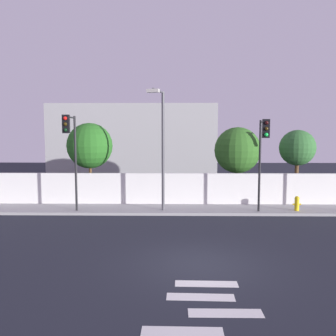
{
  "coord_description": "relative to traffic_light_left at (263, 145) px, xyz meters",
  "views": [
    {
      "loc": [
        -0.88,
        -11.69,
        4.35
      ],
      "look_at": [
        -1.17,
        6.5,
        2.55
      ],
      "focal_mm": 39.14,
      "sensor_mm": 36.0,
      "label": 1
    }
  ],
  "objects": [
    {
      "name": "fire_hydrant",
      "position": [
        2.13,
        0.99,
        -3.1
      ],
      "size": [
        0.44,
        0.26,
        0.78
      ],
      "color": "gold",
      "rests_on": "sidewalk"
    },
    {
      "name": "ground_plane",
      "position": [
        -3.59,
        -6.71,
        -3.67
      ],
      "size": [
        80.0,
        80.0,
        0.0
      ],
      "primitive_type": "plane",
      "color": "#20222C"
    },
    {
      "name": "sidewalk",
      "position": [
        -3.59,
        1.49,
        -3.6
      ],
      "size": [
        36.0,
        2.4,
        0.15
      ],
      "primitive_type": "cube",
      "color": "#969696",
      "rests_on": "ground"
    },
    {
      "name": "street_lamp_curbside",
      "position": [
        -5.1,
        0.76,
        0.25
      ],
      "size": [
        0.83,
        2.04,
        6.3
      ],
      "color": "#4C4C51",
      "rests_on": "sidewalk"
    },
    {
      "name": "perimeter_wall",
      "position": [
        -3.59,
        2.78,
        -2.62
      ],
      "size": [
        36.0,
        0.18,
        1.8
      ],
      "primitive_type": "cube",
      "color": "silver",
      "rests_on": "sidewalk"
    },
    {
      "name": "crosswalk_marking",
      "position": [
        -3.83,
        -10.39,
        -3.67
      ],
      "size": [
        2.86,
        4.72,
        0.01
      ],
      "color": "silver",
      "rests_on": "ground"
    },
    {
      "name": "roadside_tree_leftmost",
      "position": [
        -9.62,
        3.95,
        -0.18
      ],
      "size": [
        2.79,
        2.79,
        4.9
      ],
      "color": "brown",
      "rests_on": "ground"
    },
    {
      "name": "roadside_tree_midleft",
      "position": [
        -0.59,
        3.95,
        -0.44
      ],
      "size": [
        2.81,
        2.81,
        4.65
      ],
      "color": "brown",
      "rests_on": "ground"
    },
    {
      "name": "low_building_distant",
      "position": [
        -8.25,
        16.78,
        -0.24
      ],
      "size": [
        15.25,
        6.0,
        6.86
      ],
      "primitive_type": "cube",
      "color": "#9D9D9D",
      "rests_on": "ground"
    },
    {
      "name": "roadside_tree_midright",
      "position": [
        3.05,
        3.95,
        -0.31
      ],
      "size": [
        2.17,
        2.17,
        4.48
      ],
      "color": "brown",
      "rests_on": "ground"
    },
    {
      "name": "traffic_light_left",
      "position": [
        0.0,
        0.0,
        0.0
      ],
      "size": [
        0.35,
        1.83,
        4.81
      ],
      "color": "black",
      "rests_on": "sidewalk"
    },
    {
      "name": "traffic_light_right",
      "position": [
        -9.69,
        0.09,
        0.14
      ],
      "size": [
        0.35,
        1.7,
        5.03
      ],
      "color": "black",
      "rests_on": "sidewalk"
    }
  ]
}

